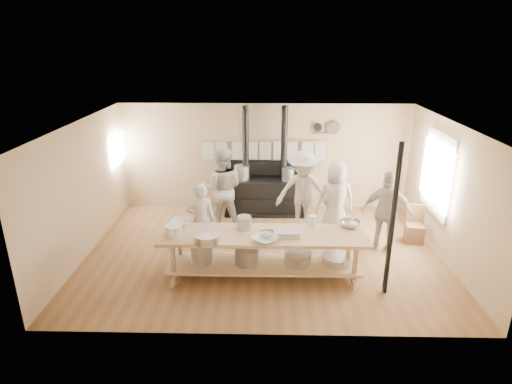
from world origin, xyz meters
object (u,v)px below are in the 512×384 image
cook_left (222,189)px  prep_table (263,251)px  chair (414,231)px  roasting_pan (286,233)px  stove (264,192)px  cook_by_window (303,192)px  cook_center (335,200)px  cook_right (387,212)px  cook_far_left (201,220)px

cook_left → prep_table: bearing=115.0°
cook_left → chair: cook_left is taller
roasting_pan → chair: bearing=29.3°
stove → cook_left: bearing=-134.7°
cook_by_window → roasting_pan: size_ratio=4.08×
cook_center → cook_by_window: bearing=-26.3°
stove → cook_by_window: 1.38m
cook_right → prep_table: bearing=42.5°
cook_left → cook_center: 2.45m
cook_far_left → cook_right: cook_right is taller
cook_by_window → roasting_pan: cook_by_window is taller
cook_far_left → cook_center: (2.71, 0.93, 0.08)m
prep_table → chair: (3.16, 1.49, -0.29)m
cook_right → cook_by_window: cook_by_window is taller
roasting_pan → cook_left: bearing=121.3°
roasting_pan → stove: bearing=97.2°
prep_table → cook_center: bearing=48.7°
prep_table → cook_right: (2.42, 1.09, 0.31)m
cook_center → cook_right: 1.11m
cook_far_left → roasting_pan: bearing=140.3°
stove → roasting_pan: (0.39, -3.08, 0.38)m
prep_table → cook_by_window: (0.85, 2.00, 0.38)m
cook_left → chair: size_ratio=2.37×
stove → prep_table: size_ratio=0.72×
cook_right → roasting_pan: (-2.03, -1.15, 0.07)m
cook_left → roasting_pan: 2.52m
cook_right → roasting_pan: bearing=47.9°
cook_right → chair: 1.03m
cook_by_window → cook_left: bearing=-178.3°
cook_by_window → cook_far_left: bearing=-144.7°
cook_center → roasting_pan: size_ratio=3.75×
chair → roasting_pan: size_ratio=1.77×
cook_left → cook_center: bearing=172.7°
prep_table → chair: size_ratio=4.60×
prep_table → roasting_pan: size_ratio=8.15×
cook_far_left → roasting_pan: size_ratio=3.40×
prep_table → stove: bearing=90.0°
prep_table → roasting_pan: (0.39, -0.06, 0.38)m
cook_by_window → chair: bearing=-7.7°
cook_center → roasting_pan: cook_center is taller
cook_far_left → cook_left: (0.29, 1.30, 0.18)m
cook_far_left → chair: size_ratio=1.92×
cook_center → cook_by_window: cook_by_window is taller
stove → cook_left: 1.37m
prep_table → cook_by_window: 2.20m
prep_table → cook_far_left: 1.46m
cook_right → cook_center: bearing=-16.2°
cook_left → cook_by_window: 1.76m
cook_right → cook_left: bearing=1.6°
stove → cook_right: size_ratio=1.57×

